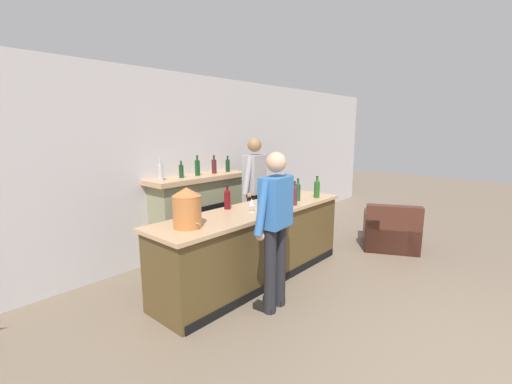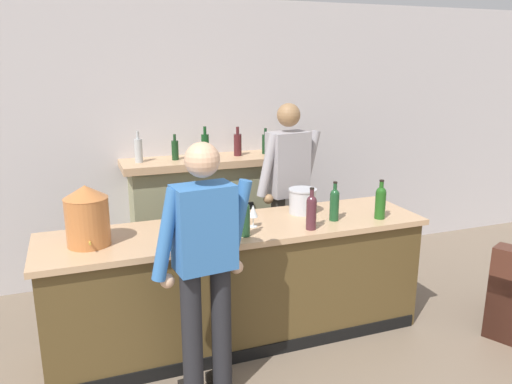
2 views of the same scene
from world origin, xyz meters
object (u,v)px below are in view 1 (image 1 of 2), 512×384
at_px(person_bartender, 255,191).
at_px(wine_glass_back_row, 251,203).
at_px(wine_glass_front_right, 264,199).
at_px(fireplace_stone, 199,215).
at_px(armchair_black, 391,233).
at_px(person_customer, 275,225).
at_px(ice_bucket_steel, 276,193).
at_px(wine_bottle_rose_blush, 227,198).
at_px(wine_bottle_burgundy_dark, 317,188).
at_px(wine_bottle_port_short, 298,191).
at_px(wine_bottle_chardonnay_pale, 295,195).
at_px(wine_bottle_merlot_tall, 268,201).
at_px(copper_dispenser, 187,207).

distance_m(person_bartender, wine_glass_back_row, 1.11).
bearing_deg(wine_glass_front_right, fireplace_stone, 90.67).
height_order(armchair_black, person_customer, person_customer).
xyz_separation_m(ice_bucket_steel, wine_glass_front_right, (-0.51, -0.20, 0.02)).
distance_m(wine_bottle_rose_blush, wine_bottle_burgundy_dark, 1.45).
xyz_separation_m(armchair_black, wine_bottle_burgundy_dark, (-1.21, 0.69, 0.83)).
distance_m(armchair_black, wine_bottle_port_short, 1.94).
xyz_separation_m(person_bartender, wine_bottle_burgundy_dark, (0.44, -0.83, 0.08)).
relative_size(armchair_black, ice_bucket_steel, 4.71).
xyz_separation_m(armchair_black, wine_bottle_chardonnay_pale, (-1.84, 0.65, 0.83)).
relative_size(ice_bucket_steel, wine_bottle_rose_blush, 0.77).
bearing_deg(wine_glass_back_row, fireplace_stone, 79.19).
distance_m(wine_bottle_merlot_tall, wine_glass_back_row, 0.21).
bearing_deg(fireplace_stone, wine_glass_back_row, -100.81).
xyz_separation_m(fireplace_stone, wine_bottle_port_short, (0.67, -1.37, 0.45)).
height_order(person_customer, ice_bucket_steel, person_customer).
bearing_deg(wine_glass_back_row, armchair_black, -18.18).
bearing_deg(wine_bottle_merlot_tall, person_customer, -134.00).
height_order(wine_bottle_chardonnay_pale, wine_bottle_rose_blush, wine_bottle_chardonnay_pale).
bearing_deg(fireplace_stone, person_bartender, -46.00).
bearing_deg(wine_bottle_port_short, wine_bottle_burgundy_dark, -12.93).
relative_size(ice_bucket_steel, wine_bottle_merlot_tall, 0.75).
bearing_deg(wine_bottle_chardonnay_pale, wine_glass_front_right, 152.46).
distance_m(copper_dispenser, wine_glass_back_row, 0.92).
relative_size(person_bartender, wine_bottle_rose_blush, 5.91).
relative_size(armchair_black, wine_glass_back_row, 6.63).
bearing_deg(wine_bottle_rose_blush, wine_bottle_burgundy_dark, -18.96).
height_order(ice_bucket_steel, wine_bottle_rose_blush, wine_bottle_rose_blush).
height_order(fireplace_stone, wine_glass_front_right, fireplace_stone).
height_order(wine_bottle_burgundy_dark, wine_glass_back_row, wine_bottle_burgundy_dark).
distance_m(person_bartender, wine_bottle_burgundy_dark, 0.94).
relative_size(copper_dispenser, wine_bottle_burgundy_dark, 1.33).
bearing_deg(wine_glass_front_right, wine_bottle_port_short, -6.39).
xyz_separation_m(ice_bucket_steel, wine_bottle_port_short, (0.15, -0.27, 0.04)).
bearing_deg(copper_dispenser, wine_bottle_burgundy_dark, -5.02).
xyz_separation_m(person_customer, wine_bottle_chardonnay_pale, (0.93, 0.40, 0.14)).
relative_size(person_bartender, copper_dispenser, 4.28).
xyz_separation_m(copper_dispenser, ice_bucket_steel, (1.69, 0.16, -0.11)).
xyz_separation_m(wine_bottle_burgundy_dark, wine_glass_back_row, (-1.29, 0.13, -0.03)).
relative_size(fireplace_stone, wine_glass_front_right, 9.49).
height_order(ice_bucket_steel, wine_glass_back_row, ice_bucket_steel).
height_order(wine_bottle_port_short, wine_bottle_rose_blush, wine_bottle_port_short).
bearing_deg(wine_bottle_chardonnay_pale, fireplace_stone, 105.04).
height_order(fireplace_stone, wine_bottle_chardonnay_pale, fireplace_stone).
distance_m(copper_dispenser, wine_glass_front_right, 1.19).
height_order(fireplace_stone, wine_bottle_port_short, fireplace_stone).
distance_m(armchair_black, wine_bottle_rose_blush, 2.94).
distance_m(person_bartender, copper_dispenser, 1.89).
xyz_separation_m(fireplace_stone, armchair_black, (2.25, -2.14, -0.38)).
height_order(wine_bottle_rose_blush, wine_glass_back_row, wine_bottle_rose_blush).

